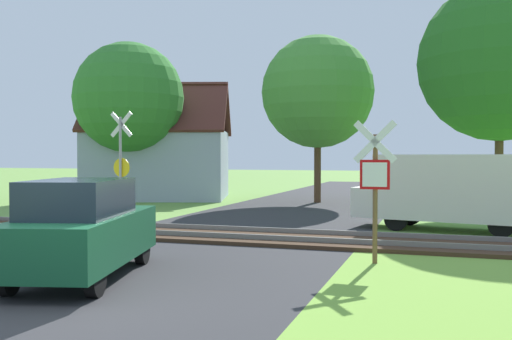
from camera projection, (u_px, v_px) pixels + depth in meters
The scene contains 11 objects.
ground_plane at pixel (45, 307), 8.25m from camera, with size 160.00×160.00×0.00m, color #6B9942.
road_asphalt at pixel (119, 279), 10.16m from camera, with size 7.18×80.00×0.01m, color #2D2D30.
rail_track at pixel (227, 235), 15.34m from camera, with size 60.00×2.60×0.22m.
stop_sign_near at pixel (375, 182), 11.55m from camera, with size 0.88×0.15×2.92m.
crossing_sign_far at pixel (121, 160), 19.19m from camera, with size 0.88×0.16×3.70m.
house at pixel (160, 161), 29.62m from camera, with size 8.52×7.62×6.03m.
tree_right at pixel (500, 61), 21.72m from camera, with size 6.15×6.15×8.90m.
tree_center at pixel (318, 92), 26.81m from camera, with size 5.29×5.29×7.87m.
tree_left at pixel (129, 98), 27.18m from camera, with size 5.26×5.26×7.62m.
mail_truck at pixel (446, 189), 16.74m from camera, with size 5.18×2.82×2.24m.
parked_car at pixel (82, 229), 10.16m from camera, with size 2.55×4.28×1.78m.
Camera 1 is at (5.42, -6.87, 2.19)m, focal length 40.00 mm.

